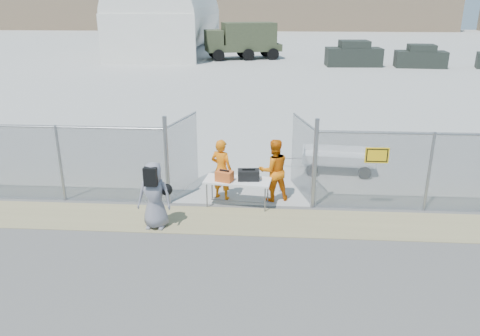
# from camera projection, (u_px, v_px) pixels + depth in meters

# --- Properties ---
(ground) EXTENTS (160.00, 160.00, 0.00)m
(ground) POSITION_uv_depth(u_px,v_px,m) (234.00, 240.00, 11.14)
(ground) COLOR #4E4E4E
(tarmac_inside) EXTENTS (160.00, 80.00, 0.01)m
(tarmac_inside) POSITION_uv_depth(u_px,v_px,m) (265.00, 52.00, 50.52)
(tarmac_inside) COLOR #A9A9A5
(tarmac_inside) RESTS_ON ground
(dirt_strip) EXTENTS (44.00, 1.60, 0.01)m
(dirt_strip) POSITION_uv_depth(u_px,v_px,m) (237.00, 221.00, 12.07)
(dirt_strip) COLOR #968B60
(dirt_strip) RESTS_ON ground
(distant_hills) EXTENTS (140.00, 6.00, 9.00)m
(distant_hills) POSITION_uv_depth(u_px,v_px,m) (298.00, 4.00, 82.42)
(distant_hills) COLOR #7F684F
(distant_hills) RESTS_ON ground
(chain_link_fence) EXTENTS (40.00, 0.20, 2.20)m
(chain_link_fence) POSITION_uv_depth(u_px,v_px,m) (240.00, 168.00, 12.64)
(chain_link_fence) COLOR gray
(chain_link_fence) RESTS_ON ground
(quonset_hangar) EXTENTS (9.00, 18.00, 8.00)m
(quonset_hangar) POSITION_uv_depth(u_px,v_px,m) (168.00, 13.00, 47.93)
(quonset_hangar) COLOR white
(quonset_hangar) RESTS_ON ground
(folding_table) EXTENTS (1.87, 0.94, 0.76)m
(folding_table) POSITION_uv_depth(u_px,v_px,m) (238.00, 193.00, 12.88)
(folding_table) COLOR white
(folding_table) RESTS_ON ground
(orange_bag) EXTENTS (0.52, 0.43, 0.28)m
(orange_bag) POSITION_uv_depth(u_px,v_px,m) (224.00, 176.00, 12.61)
(orange_bag) COLOR orange
(orange_bag) RESTS_ON folding_table
(black_duffel) EXTENTS (0.61, 0.38, 0.28)m
(black_duffel) POSITION_uv_depth(u_px,v_px,m) (249.00, 175.00, 12.69)
(black_duffel) COLOR black
(black_duffel) RESTS_ON folding_table
(security_worker_left) EXTENTS (0.76, 0.65, 1.76)m
(security_worker_left) POSITION_uv_depth(u_px,v_px,m) (221.00, 169.00, 13.17)
(security_worker_left) COLOR orange
(security_worker_left) RESTS_ON ground
(security_worker_right) EXTENTS (1.03, 0.91, 1.79)m
(security_worker_right) POSITION_uv_depth(u_px,v_px,m) (274.00, 170.00, 13.07)
(security_worker_right) COLOR orange
(security_worker_right) RESTS_ON ground
(visitor) EXTENTS (0.86, 0.58, 1.71)m
(visitor) POSITION_uv_depth(u_px,v_px,m) (154.00, 195.00, 11.49)
(visitor) COLOR gray
(visitor) RESTS_ON ground
(utility_trailer) EXTENTS (3.16, 1.82, 0.73)m
(utility_trailer) POSITION_uv_depth(u_px,v_px,m) (338.00, 160.00, 15.49)
(utility_trailer) COLOR white
(utility_trailer) RESTS_ON ground
(military_truck) EXTENTS (7.40, 4.37, 3.32)m
(military_truck) POSITION_uv_depth(u_px,v_px,m) (243.00, 41.00, 43.83)
(military_truck) COLOR #3B432A
(military_truck) RESTS_ON ground
(parked_vehicle_near) EXTENTS (4.66, 2.29, 2.07)m
(parked_vehicle_near) POSITION_uv_depth(u_px,v_px,m) (354.00, 54.00, 39.37)
(parked_vehicle_near) COLOR #242924
(parked_vehicle_near) RESTS_ON ground
(parked_vehicle_mid) EXTENTS (4.16, 2.14, 1.82)m
(parked_vehicle_mid) POSITION_uv_depth(u_px,v_px,m) (421.00, 56.00, 38.62)
(parked_vehicle_mid) COLOR #242924
(parked_vehicle_mid) RESTS_ON ground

